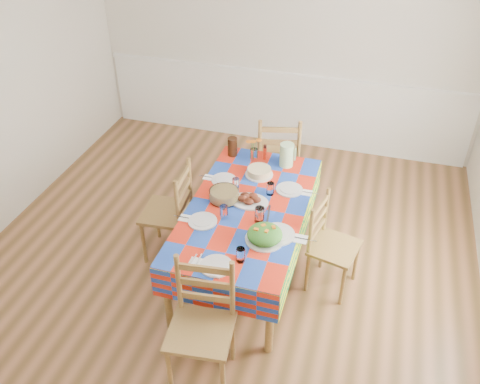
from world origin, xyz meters
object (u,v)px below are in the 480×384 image
Objects in this scene: green_pitcher at (287,155)px; chair_near at (202,326)px; tea_pitcher at (232,147)px; chair_right at (330,246)px; chair_left at (171,213)px; meat_platter at (249,200)px; chair_far at (278,159)px; dining_table at (247,213)px.

chair_near is at bearing -95.53° from green_pitcher.
tea_pitcher is 1.35m from chair_right.
chair_left reaches higher than tea_pitcher.
meat_platter is 0.77m from chair_right.
chair_far is (0.01, 1.06, -0.23)m from meat_platter.
chair_far reaches higher than chair_right.
green_pitcher is 0.22× the size of chair_far.
chair_right is (1.42, 0.01, -0.04)m from chair_left.
chair_near reaches higher than meat_platter.
dining_table is 9.81× the size of tea_pitcher.
green_pitcher is 1.87m from chair_near.
tea_pitcher is at bearing 117.51° from meat_platter.
chair_near is (-0.18, -1.83, -0.32)m from green_pitcher.
chair_right is at bearing 51.21° from chair_near.
meat_platter is at bearing 90.35° from chair_left.
chair_left is at bearing 115.71° from chair_near.
meat_platter is at bearing 92.86° from dining_table.
chair_near is (-0.00, -1.18, -0.24)m from meat_platter.
chair_right is (0.72, 1.13, -0.05)m from chair_near.
chair_near is 1.03× the size of chair_left.
chair_left reaches higher than chair_right.
tea_pitcher is 0.88m from chair_left.
green_pitcher is 0.96m from chair_right.
meat_platter is at bearing 76.01° from chair_far.
meat_platter is 0.38× the size of chair_right.
chair_near reaches higher than dining_table.
green_pitcher is (0.18, 0.65, 0.09)m from meat_platter.
chair_left is (-0.35, -0.74, -0.32)m from tea_pitcher.
chair_far is at bearing 142.96° from chair_left.
chair_near reaches higher than tea_pitcher.
green_pitcher is at bearing 74.96° from meat_platter.
chair_near is 1.34m from chair_right.
tea_pitcher is (-0.53, 0.03, -0.02)m from green_pitcher.
dining_table is at bearing 76.20° from chair_far.
chair_right is at bearing -34.43° from tea_pitcher.
chair_left is (-0.88, -0.71, -0.34)m from green_pitcher.
meat_platter is 1.81× the size of tea_pitcher.
chair_far is 1.33m from chair_left.
meat_platter is 0.77m from tea_pitcher.
chair_left is (-0.71, -0.06, -0.25)m from meat_platter.
chair_far is 1.05× the size of chair_left.
chair_left is (-0.70, 1.12, -0.01)m from chair_near.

